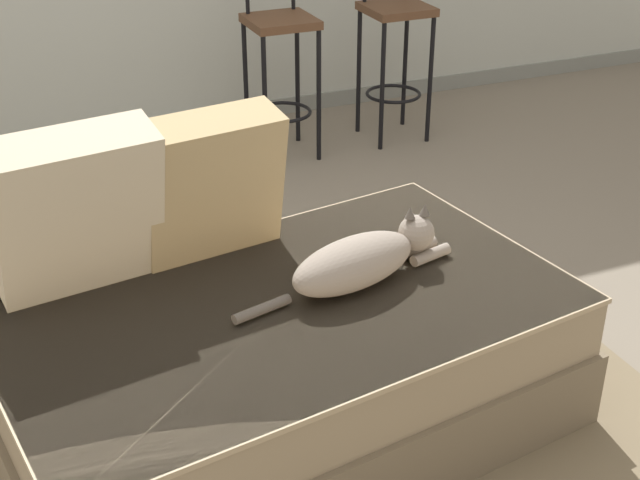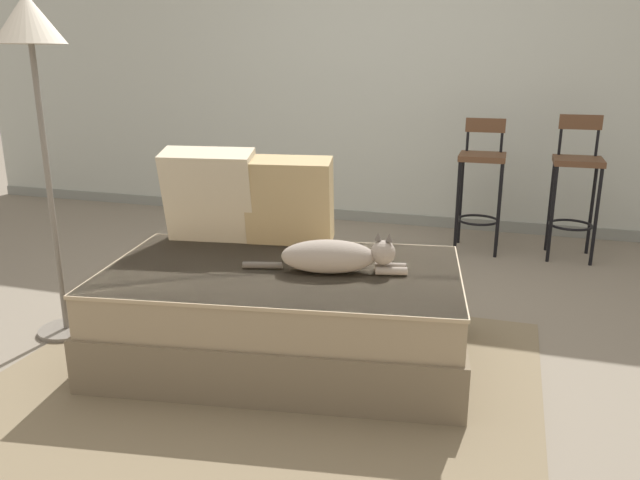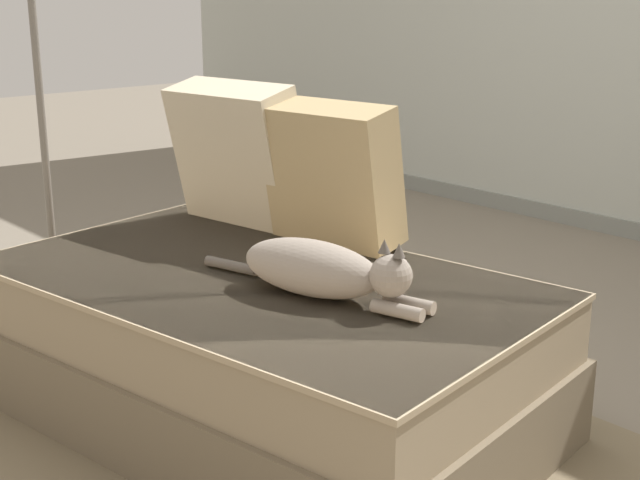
{
  "view_description": "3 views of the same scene",
  "coord_description": "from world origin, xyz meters",
  "px_view_note": "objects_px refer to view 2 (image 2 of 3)",
  "views": [
    {
      "loc": [
        -0.75,
        -2.4,
        1.78
      ],
      "look_at": [
        0.15,
        -0.3,
        0.56
      ],
      "focal_mm": 50.0,
      "sensor_mm": 36.0,
      "label": 1
    },
    {
      "loc": [
        0.95,
        -2.92,
        1.37
      ],
      "look_at": [
        0.15,
        -0.3,
        0.56
      ],
      "focal_mm": 35.0,
      "sensor_mm": 36.0,
      "label": 2
    },
    {
      "loc": [
        1.91,
        -1.89,
        1.25
      ],
      "look_at": [
        0.15,
        -0.3,
        0.56
      ],
      "focal_mm": 50.0,
      "sensor_mm": 36.0,
      "label": 3
    }
  ],
  "objects_px": {
    "throw_pillow_middle": "(289,201)",
    "bar_stool_near_window": "(481,175)",
    "bar_stool_by_doorway": "(576,179)",
    "throw_pillow_corner": "(211,195)",
    "couch": "(283,313)",
    "cat": "(335,256)",
    "floor_lamp": "(32,53)"
  },
  "relations": [
    {
      "from": "throw_pillow_corner",
      "to": "bar_stool_near_window",
      "type": "xyz_separation_m",
      "value": [
        1.27,
        1.73,
        -0.13
      ]
    },
    {
      "from": "bar_stool_by_doorway",
      "to": "floor_lamp",
      "type": "height_order",
      "value": "floor_lamp"
    },
    {
      "from": "cat",
      "to": "bar_stool_near_window",
      "type": "bearing_deg",
      "value": 75.6
    },
    {
      "from": "throw_pillow_corner",
      "to": "bar_stool_by_doorway",
      "type": "xyz_separation_m",
      "value": [
        1.9,
        1.73,
        -0.12
      ]
    },
    {
      "from": "throw_pillow_middle",
      "to": "bar_stool_near_window",
      "type": "distance_m",
      "value": 1.88
    },
    {
      "from": "couch",
      "to": "throw_pillow_corner",
      "type": "relative_size",
      "value": 3.53
    },
    {
      "from": "throw_pillow_corner",
      "to": "cat",
      "type": "height_order",
      "value": "throw_pillow_corner"
    },
    {
      "from": "throw_pillow_corner",
      "to": "bar_stool_near_window",
      "type": "distance_m",
      "value": 2.15
    },
    {
      "from": "couch",
      "to": "bar_stool_by_doorway",
      "type": "distance_m",
      "value": 2.5
    },
    {
      "from": "couch",
      "to": "throw_pillow_corner",
      "type": "bearing_deg",
      "value": 148.02
    },
    {
      "from": "couch",
      "to": "throw_pillow_middle",
      "type": "distance_m",
      "value": 0.59
    },
    {
      "from": "throw_pillow_corner",
      "to": "throw_pillow_middle",
      "type": "bearing_deg",
      "value": 8.45
    },
    {
      "from": "throw_pillow_middle",
      "to": "floor_lamp",
      "type": "bearing_deg",
      "value": -157.44
    },
    {
      "from": "bar_stool_near_window",
      "to": "bar_stool_by_doorway",
      "type": "relative_size",
      "value": 0.96
    },
    {
      "from": "couch",
      "to": "bar_stool_near_window",
      "type": "xyz_separation_m",
      "value": [
        0.77,
        2.04,
        0.33
      ]
    },
    {
      "from": "couch",
      "to": "throw_pillow_middle",
      "type": "height_order",
      "value": "throw_pillow_middle"
    },
    {
      "from": "throw_pillow_middle",
      "to": "bar_stool_by_doorway",
      "type": "bearing_deg",
      "value": 48.14
    },
    {
      "from": "couch",
      "to": "bar_stool_near_window",
      "type": "relative_size",
      "value": 1.86
    },
    {
      "from": "throw_pillow_corner",
      "to": "bar_stool_near_window",
      "type": "height_order",
      "value": "bar_stool_near_window"
    },
    {
      "from": "throw_pillow_corner",
      "to": "cat",
      "type": "relative_size",
      "value": 0.67
    },
    {
      "from": "throw_pillow_corner",
      "to": "floor_lamp",
      "type": "relative_size",
      "value": 0.3
    },
    {
      "from": "throw_pillow_middle",
      "to": "bar_stool_near_window",
      "type": "xyz_separation_m",
      "value": [
        0.86,
        1.67,
        -0.12
      ]
    },
    {
      "from": "floor_lamp",
      "to": "throw_pillow_middle",
      "type": "bearing_deg",
      "value": 22.56
    },
    {
      "from": "floor_lamp",
      "to": "couch",
      "type": "bearing_deg",
      "value": 3.56
    },
    {
      "from": "couch",
      "to": "floor_lamp",
      "type": "relative_size",
      "value": 1.07
    },
    {
      "from": "bar_stool_by_doorway",
      "to": "couch",
      "type": "bearing_deg",
      "value": -124.42
    },
    {
      "from": "throw_pillow_corner",
      "to": "bar_stool_near_window",
      "type": "relative_size",
      "value": 0.53
    },
    {
      "from": "cat",
      "to": "bar_stool_near_window",
      "type": "distance_m",
      "value": 2.09
    },
    {
      "from": "couch",
      "to": "floor_lamp",
      "type": "xyz_separation_m",
      "value": [
        -1.17,
        -0.07,
        1.16
      ]
    },
    {
      "from": "bar_stool_near_window",
      "to": "floor_lamp",
      "type": "relative_size",
      "value": 0.58
    },
    {
      "from": "bar_stool_by_doorway",
      "to": "throw_pillow_corner",
      "type": "bearing_deg",
      "value": -137.7
    },
    {
      "from": "cat",
      "to": "floor_lamp",
      "type": "bearing_deg",
      "value": -176.39
    }
  ]
}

